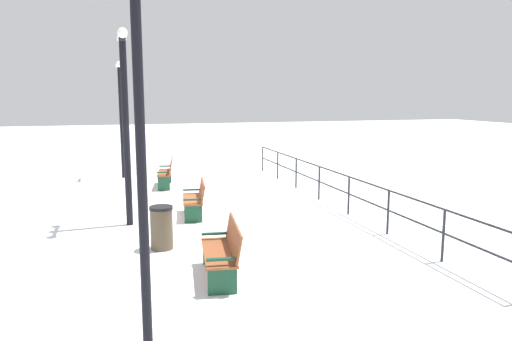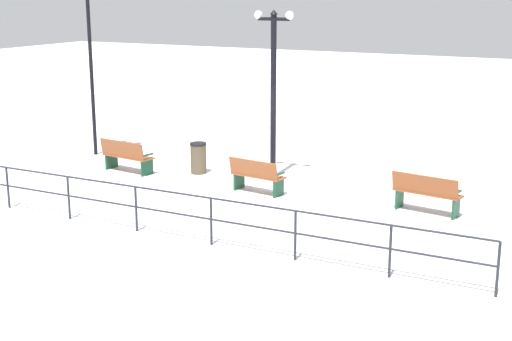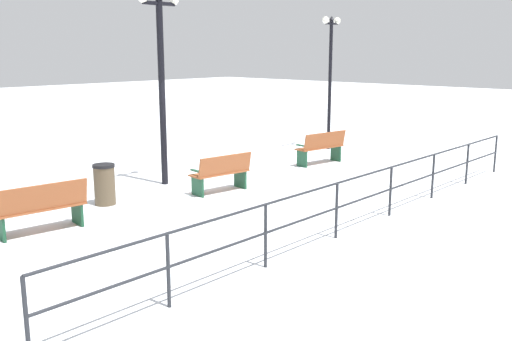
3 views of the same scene
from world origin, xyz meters
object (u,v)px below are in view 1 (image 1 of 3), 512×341
object	(u,v)px
lamppost_near	(120,102)
lamppost_middle	(125,108)
bench_second	(196,198)
bench_third	(224,250)
bench_nearest	(167,172)
trash_bin	(162,228)
lamppost_far	(136,21)

from	to	relation	value
lamppost_near	lamppost_middle	bearing A→B (deg)	90.00
bench_second	bench_third	distance (m)	4.22
bench_nearest	bench_third	size ratio (longest dim) A/B	0.99
lamppost_near	trash_bin	world-z (taller)	lamppost_near
bench_third	lamppost_far	xyz separation A→B (m)	(1.39, 2.26, 3.30)
lamppost_middle	trash_bin	bearing A→B (deg)	105.20
trash_bin	lamppost_near	bearing A→B (deg)	-86.43
trash_bin	lamppost_middle	bearing A→B (deg)	-74.80
bench_third	lamppost_near	world-z (taller)	lamppost_near
bench_second	lamppost_far	xyz separation A→B (m)	(1.62, 6.47, 3.32)
lamppost_middle	trash_bin	xyz separation A→B (m)	(-0.55, 2.04, -2.30)
bench_nearest	bench_third	xyz separation A→B (m)	(-0.03, 8.43, -0.03)
bench_third	lamppost_middle	bearing A→B (deg)	-62.84
bench_third	lamppost_near	size ratio (longest dim) A/B	0.38
lamppost_middle	lamppost_far	world-z (taller)	lamppost_far
bench_third	trash_bin	world-z (taller)	bench_third
bench_third	lamppost_far	size ratio (longest dim) A/B	0.31
bench_third	lamppost_middle	xyz separation A→B (m)	(1.39, -3.87, 2.26)
lamppost_far	lamppost_near	bearing A→B (deg)	-90.00
lamppost_middle	lamppost_far	size ratio (longest dim) A/B	0.85
bench_second	trash_bin	world-z (taller)	bench_second
bench_second	bench_third	bearing A→B (deg)	94.53
bench_nearest	bench_second	size ratio (longest dim) A/B	1.10
bench_nearest	lamppost_near	world-z (taller)	lamppost_near
bench_second	lamppost_near	xyz separation A→B (m)	(1.62, -6.47, 2.32)
bench_nearest	lamppost_middle	size ratio (longest dim) A/B	0.36
bench_third	lamppost_middle	size ratio (longest dim) A/B	0.36
bench_nearest	lamppost_near	distance (m)	3.49
bench_third	trash_bin	size ratio (longest dim) A/B	1.89
lamppost_far	trash_bin	bearing A→B (deg)	-97.69
bench_second	lamppost_middle	world-z (taller)	lamppost_middle
bench_nearest	bench_third	distance (m)	8.43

